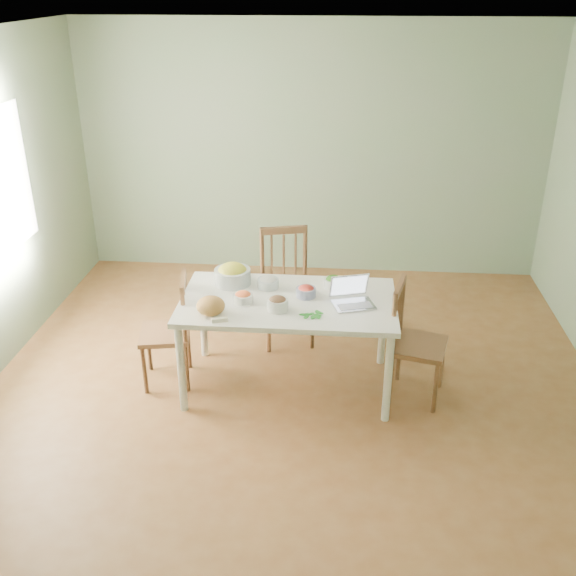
# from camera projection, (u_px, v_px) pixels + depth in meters

# --- Properties ---
(floor) EXTENTS (5.00, 5.00, 0.00)m
(floor) POSITION_uv_depth(u_px,v_px,m) (293.00, 390.00, 5.35)
(floor) COLOR brown
(floor) RESTS_ON ground
(ceiling) EXTENTS (5.00, 5.00, 0.00)m
(ceiling) POSITION_uv_depth(u_px,v_px,m) (294.00, 37.00, 4.19)
(ceiling) COLOR white
(ceiling) RESTS_ON ground
(wall_back) EXTENTS (5.00, 0.00, 2.70)m
(wall_back) POSITION_uv_depth(u_px,v_px,m) (311.00, 152.00, 7.02)
(wall_back) COLOR gray
(wall_back) RESTS_ON ground
(wall_front) EXTENTS (5.00, 0.00, 2.70)m
(wall_front) POSITION_uv_depth(u_px,v_px,m) (244.00, 466.00, 2.52)
(wall_front) COLOR gray
(wall_front) RESTS_ON ground
(dining_table) EXTENTS (1.67, 0.94, 0.78)m
(dining_table) POSITION_uv_depth(u_px,v_px,m) (288.00, 343.00, 5.25)
(dining_table) COLOR white
(dining_table) RESTS_ON floor
(chair_far) EXTENTS (0.55, 0.53, 1.04)m
(chair_far) POSITION_uv_depth(u_px,v_px,m) (287.00, 289.00, 5.87)
(chair_far) COLOR brown
(chair_far) RESTS_ON floor
(chair_left) EXTENTS (0.46, 0.47, 0.93)m
(chair_left) POSITION_uv_depth(u_px,v_px,m) (165.00, 331.00, 5.29)
(chair_left) COLOR brown
(chair_left) RESTS_ON floor
(chair_right) EXTENTS (0.50, 0.51, 0.97)m
(chair_right) POSITION_uv_depth(u_px,v_px,m) (419.00, 343.00, 5.08)
(chair_right) COLOR brown
(chair_right) RESTS_ON floor
(bread_boule) EXTENTS (0.23, 0.23, 0.14)m
(bread_boule) POSITION_uv_depth(u_px,v_px,m) (211.00, 306.00, 4.84)
(bread_boule) COLOR #C28044
(bread_boule) RESTS_ON dining_table
(butter_stick) EXTENTS (0.12, 0.07, 0.03)m
(butter_stick) POSITION_uv_depth(u_px,v_px,m) (220.00, 320.00, 4.75)
(butter_stick) COLOR white
(butter_stick) RESTS_ON dining_table
(bowl_squash) EXTENTS (0.31, 0.31, 0.17)m
(bowl_squash) POSITION_uv_depth(u_px,v_px,m) (232.00, 274.00, 5.32)
(bowl_squash) COLOR gold
(bowl_squash) RESTS_ON dining_table
(bowl_carrot) EXTENTS (0.19, 0.19, 0.09)m
(bowl_carrot) POSITION_uv_depth(u_px,v_px,m) (243.00, 297.00, 5.03)
(bowl_carrot) COLOR orange
(bowl_carrot) RESTS_ON dining_table
(bowl_onion) EXTENTS (0.22, 0.22, 0.09)m
(bowl_onion) POSITION_uv_depth(u_px,v_px,m) (268.00, 282.00, 5.27)
(bowl_onion) COLOR silver
(bowl_onion) RESTS_ON dining_table
(bowl_mushroom) EXTENTS (0.19, 0.19, 0.11)m
(bowl_mushroom) POSITION_uv_depth(u_px,v_px,m) (278.00, 303.00, 4.91)
(bowl_mushroom) COLOR black
(bowl_mushroom) RESTS_ON dining_table
(bowl_redpep) EXTENTS (0.17, 0.17, 0.09)m
(bowl_redpep) POSITION_uv_depth(u_px,v_px,m) (306.00, 291.00, 5.12)
(bowl_redpep) COLOR #E14D27
(bowl_redpep) RESTS_ON dining_table
(bowl_broccoli) EXTENTS (0.20, 0.20, 0.10)m
(bowl_broccoli) POSITION_uv_depth(u_px,v_px,m) (333.00, 282.00, 5.27)
(bowl_broccoli) COLOR #214219
(bowl_broccoli) RESTS_ON dining_table
(flatbread) EXTENTS (0.24, 0.24, 0.02)m
(flatbread) POSITION_uv_depth(u_px,v_px,m) (339.00, 281.00, 5.39)
(flatbread) COLOR tan
(flatbread) RESTS_ON dining_table
(basil_bunch) EXTENTS (0.19, 0.19, 0.02)m
(basil_bunch) POSITION_uv_depth(u_px,v_px,m) (310.00, 314.00, 4.85)
(basil_bunch) COLOR #1C691E
(basil_bunch) RESTS_ON dining_table
(laptop) EXTENTS (0.37, 0.35, 0.21)m
(laptop) POSITION_uv_depth(u_px,v_px,m) (354.00, 293.00, 4.95)
(laptop) COLOR silver
(laptop) RESTS_ON dining_table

